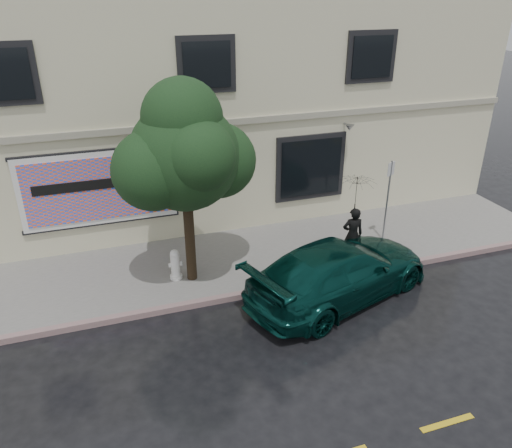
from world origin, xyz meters
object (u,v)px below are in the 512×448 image
object	(u,v)px
car	(340,271)
fire_hydrant	(175,264)
pedestrian	(353,235)
street_tree	(185,157)

from	to	relation	value
car	fire_hydrant	world-z (taller)	car
pedestrian	car	bearing A→B (deg)	61.35
car	fire_hydrant	size ratio (longest dim) A/B	6.04
pedestrian	street_tree	size ratio (longest dim) A/B	0.34
car	street_tree	xyz separation A→B (m)	(-3.36, 1.79, 2.74)
car	pedestrian	xyz separation A→B (m)	(1.04, 1.30, 0.21)
fire_hydrant	car	bearing A→B (deg)	-38.07
pedestrian	street_tree	xyz separation A→B (m)	(-4.40, 0.49, 2.53)
car	street_tree	size ratio (longest dim) A/B	1.09
pedestrian	fire_hydrant	size ratio (longest dim) A/B	1.89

